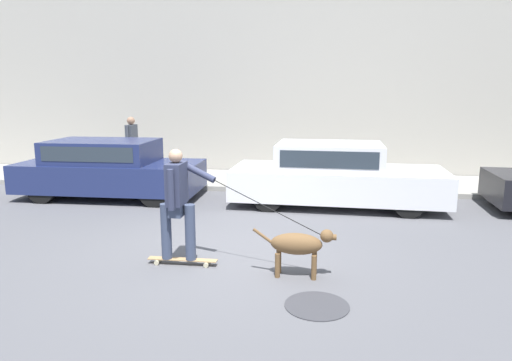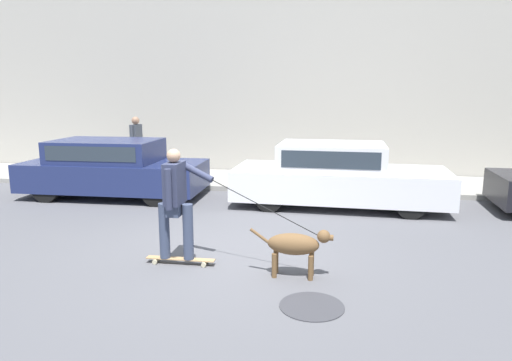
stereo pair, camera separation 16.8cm
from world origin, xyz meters
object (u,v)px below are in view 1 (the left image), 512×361
object	(u,v)px
parked_car_1	(335,176)
dog	(299,245)
parked_car_0	(109,169)
skateboarder	(178,200)
pedestrian_with_bag	(132,143)

from	to	relation	value
parked_car_1	dog	distance (m)	4.17
parked_car_0	skateboarder	world-z (taller)	skateboarder
parked_car_1	pedestrian_with_bag	world-z (taller)	pedestrian_with_bag
dog	pedestrian_with_bag	world-z (taller)	pedestrian_with_bag
dog	pedestrian_with_bag	size ratio (longest dim) A/B	0.68
dog	skateboarder	bearing A→B (deg)	174.75
parked_car_0	pedestrian_with_bag	size ratio (longest dim) A/B	2.56
parked_car_0	skateboarder	bearing A→B (deg)	-53.88
parked_car_0	parked_car_1	xyz separation A→B (m)	(5.30, 0.00, -0.02)
parked_car_1	dog	bearing A→B (deg)	-96.16
parked_car_1	pedestrian_with_bag	bearing A→B (deg)	160.09
parked_car_0	skateboarder	distance (m)	4.96
dog	parked_car_1	bearing A→B (deg)	83.02
parked_car_0	parked_car_1	world-z (taller)	parked_car_1
parked_car_0	skateboarder	xyz separation A→B (m)	(3.00, -3.94, 0.28)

